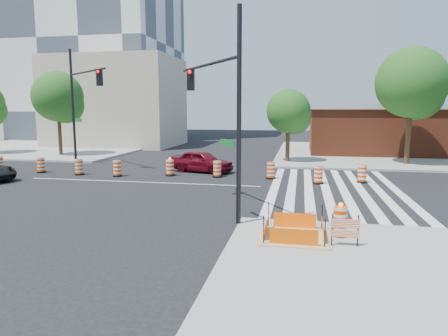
{
  "coord_description": "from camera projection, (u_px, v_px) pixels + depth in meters",
  "views": [
    {
      "loc": [
        9.14,
        -21.55,
        4.22
      ],
      "look_at": [
        5.51,
        -2.83,
        1.4
      ],
      "focal_mm": 32.0,
      "sensor_mm": 36.0,
      "label": 1
    }
  ],
  "objects": [
    {
      "name": "ground",
      "position": [
        141.0,
        182.0,
        23.27
      ],
      "size": [
        120.0,
        120.0,
        0.0
      ],
      "primitive_type": "plane",
      "color": "black",
      "rests_on": "ground"
    },
    {
      "name": "sidewalk_ne",
      "position": [
        397.0,
        154.0,
        37.35
      ],
      "size": [
        22.0,
        22.0,
        0.15
      ],
      "primitive_type": "cube",
      "color": "gray",
      "rests_on": "ground"
    },
    {
      "name": "sidewalk_nw",
      "position": [
        52.0,
        147.0,
        44.13
      ],
      "size": [
        22.0,
        22.0,
        0.15
      ],
      "primitive_type": "cube",
      "color": "gray",
      "rests_on": "ground"
    },
    {
      "name": "crosswalk_east",
      "position": [
        334.0,
        189.0,
        21.21
      ],
      "size": [
        6.75,
        13.5,
        0.01
      ],
      "color": "silver",
      "rests_on": "ground"
    },
    {
      "name": "lane_centerline",
      "position": [
        141.0,
        182.0,
        23.27
      ],
      "size": [
        14.0,
        0.12,
        0.01
      ],
      "primitive_type": "cube",
      "color": "silver",
      "rests_on": "ground"
    },
    {
      "name": "excavation_pit",
      "position": [
        294.0,
        235.0,
        12.8
      ],
      "size": [
        2.2,
        2.2,
        0.9
      ],
      "color": "tan",
      "rests_on": "ground"
    },
    {
      "name": "brick_storefront",
      "position": [
        399.0,
        130.0,
        37.02
      ],
      "size": [
        16.5,
        8.5,
        4.6
      ],
      "color": "brown",
      "rests_on": "ground"
    },
    {
      "name": "beige_midrise",
      "position": [
        117.0,
        102.0,
        46.17
      ],
      "size": [
        14.0,
        10.0,
        10.0
      ],
      "primitive_type": "cube",
      "color": "tan",
      "rests_on": "ground"
    },
    {
      "name": "red_coupe",
      "position": [
        202.0,
        161.0,
        26.92
      ],
      "size": [
        4.6,
        2.82,
        1.46
      ],
      "primitive_type": "imported",
      "rotation": [
        0.0,
        0.0,
        1.3
      ],
      "color": "#5B0716",
      "rests_on": "ground"
    },
    {
      "name": "signal_pole_se",
      "position": [
        220.0,
        98.0,
        15.13
      ],
      "size": [
        3.43,
        4.71,
        7.54
      ],
      "rotation": [
        0.0,
        0.0,
        2.19
      ],
      "color": "black",
      "rests_on": "ground"
    },
    {
      "name": "signal_pole_nw",
      "position": [
        81.0,
        95.0,
        29.54
      ],
      "size": [
        5.1,
        4.29,
        8.62
      ],
      "rotation": [
        0.0,
        0.0,
        -0.7
      ],
      "color": "black",
      "rests_on": "ground"
    },
    {
      "name": "pit_drum",
      "position": [
        340.0,
        222.0,
        12.91
      ],
      "size": [
        0.56,
        0.56,
        1.1
      ],
      "color": "black",
      "rests_on": "ground"
    },
    {
      "name": "barricade",
      "position": [
        345.0,
        228.0,
        11.92
      ],
      "size": [
        0.84,
        0.07,
        0.98
      ],
      "rotation": [
        0.0,
        0.0,
        0.04
      ],
      "color": "#E94004",
      "rests_on": "ground"
    },
    {
      "name": "tree_north_b",
      "position": [
        59.0,
        100.0,
        35.26
      ],
      "size": [
        4.42,
        4.42,
        7.52
      ],
      "color": "#382314",
      "rests_on": "ground"
    },
    {
      "name": "tree_north_c",
      "position": [
        289.0,
        114.0,
        30.97
      ],
      "size": [
        3.45,
        3.39,
        5.77
      ],
      "color": "#382314",
      "rests_on": "ground"
    },
    {
      "name": "tree_north_d",
      "position": [
        412.0,
        87.0,
        29.16
      ],
      "size": [
        5.12,
        5.12,
        8.71
      ],
      "color": "#382314",
      "rests_on": "ground"
    },
    {
      "name": "median_drum_0",
      "position": [
        0.0,
        164.0,
        27.24
      ],
      "size": [
        0.6,
        0.6,
        1.02
      ],
      "color": "black",
      "rests_on": "ground"
    },
    {
      "name": "median_drum_1",
      "position": [
        41.0,
        166.0,
        26.65
      ],
      "size": [
        0.6,
        0.6,
        1.02
      ],
      "color": "black",
      "rests_on": "ground"
    },
    {
      "name": "median_drum_2",
      "position": [
        79.0,
        168.0,
        25.76
      ],
      "size": [
        0.6,
        0.6,
        1.02
      ],
      "color": "black",
      "rests_on": "ground"
    },
    {
      "name": "median_drum_3",
      "position": [
        117.0,
        169.0,
        25.16
      ],
      "size": [
        0.6,
        0.6,
        1.02
      ],
      "color": "black",
      "rests_on": "ground"
    },
    {
      "name": "median_drum_4",
      "position": [
        170.0,
        168.0,
        25.42
      ],
      "size": [
        0.6,
        0.6,
        1.18
      ],
      "color": "black",
      "rests_on": "ground"
    },
    {
      "name": "median_drum_5",
      "position": [
        217.0,
        170.0,
        24.87
      ],
      "size": [
        0.6,
        0.6,
        1.02
      ],
      "color": "black",
      "rests_on": "ground"
    },
    {
      "name": "median_drum_6",
      "position": [
        271.0,
        171.0,
        24.31
      ],
      "size": [
        0.6,
        0.6,
        1.02
      ],
      "color": "black",
      "rests_on": "ground"
    },
    {
      "name": "median_drum_7",
      "position": [
        318.0,
        176.0,
        22.66
      ],
      "size": [
        0.6,
        0.6,
        1.02
      ],
      "color": "black",
      "rests_on": "ground"
    },
    {
      "name": "median_drum_8",
      "position": [
        362.0,
        174.0,
        23.03
      ],
      "size": [
        0.6,
        0.6,
        1.02
      ],
      "color": "black",
      "rests_on": "ground"
    }
  ]
}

